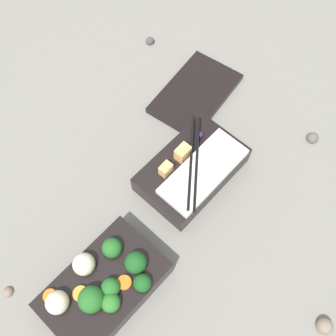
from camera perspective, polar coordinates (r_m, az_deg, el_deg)
ground_plane at (r=0.74m, az=-2.95°, el=-8.10°), size 3.00×3.00×0.00m
bento_tray_vegetable at (r=0.69m, az=-9.31°, el=-16.49°), size 0.20×0.13×0.08m
bento_tray_rice at (r=0.76m, az=3.62°, el=-0.21°), size 0.20×0.13×0.07m
bento_lid at (r=0.88m, az=4.02°, el=10.76°), size 0.21×0.15×0.01m
pebble_0 at (r=0.74m, az=21.76°, el=-20.51°), size 0.03×0.03×0.03m
pebble_1 at (r=0.98m, az=-2.63°, el=17.91°), size 0.02×0.02×0.02m
pebble_2 at (r=0.76m, az=-22.27°, el=-16.28°), size 0.02×0.02×0.02m
pebble_3 at (r=0.87m, az=20.22°, el=4.11°), size 0.02×0.02×0.02m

